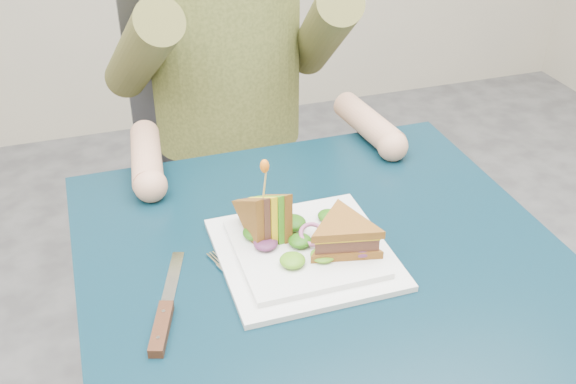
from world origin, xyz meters
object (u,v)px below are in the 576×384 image
object	(u,v)px
chair	(222,147)
sandwich_flat	(344,235)
knife	(164,319)
plate	(304,251)
fork	(244,284)
diner	(225,18)
table	(325,298)
sandwich_upright	(266,217)

from	to	relation	value
chair	sandwich_flat	bearing A→B (deg)	-88.17
chair	knife	size ratio (longest dim) A/B	4.30
plate	sandwich_flat	xyz separation A→B (m)	(0.05, -0.02, 0.04)
sandwich_flat	fork	size ratio (longest dim) A/B	0.87
diner	sandwich_flat	world-z (taller)	diner
table	sandwich_flat	bearing A→B (deg)	-18.07
plate	knife	distance (m)	0.24
sandwich_flat	fork	world-z (taller)	sandwich_flat
sandwich_flat	fork	bearing A→B (deg)	-174.89
table	sandwich_upright	bearing A→B (deg)	141.81
sandwich_upright	chair	bearing A→B (deg)	83.38
table	sandwich_flat	xyz separation A→B (m)	(0.02, -0.01, 0.12)
knife	fork	bearing A→B (deg)	17.43
diner	sandwich_flat	xyz separation A→B (m)	(0.02, -0.64, -0.14)
chair	plate	xyz separation A→B (m)	(-0.03, -0.73, 0.20)
chair	sandwich_upright	xyz separation A→B (m)	(-0.08, -0.68, 0.24)
chair	fork	distance (m)	0.80
chair	sandwich_upright	world-z (taller)	chair
sandwich_upright	table	bearing A→B (deg)	-38.19
fork	plate	bearing A→B (deg)	20.31
table	fork	bearing A→B (deg)	-170.80
chair	sandwich_upright	bearing A→B (deg)	-96.62
table	diner	size ratio (longest dim) A/B	1.01
plate	knife	world-z (taller)	plate
table	diner	bearing A→B (deg)	90.00
chair	knife	bearing A→B (deg)	-108.04
diner	plate	bearing A→B (deg)	-92.89
diner	knife	size ratio (longest dim) A/B	3.44
plate	sandwich_flat	size ratio (longest dim) A/B	1.73
plate	sandwich_upright	bearing A→B (deg)	136.86
diner	table	bearing A→B (deg)	-90.00
sandwich_upright	knife	bearing A→B (deg)	-145.99
knife	chair	bearing A→B (deg)	71.96
chair	knife	distance (m)	0.87
table	sandwich_flat	distance (m)	0.13
diner	plate	xyz separation A→B (m)	(-0.03, -0.61, -0.18)
sandwich_flat	sandwich_upright	distance (m)	0.12
sandwich_upright	fork	xyz separation A→B (m)	(-0.06, -0.08, -0.05)
sandwich_flat	sandwich_upright	xyz separation A→B (m)	(-0.10, 0.07, 0.01)
diner	fork	bearing A→B (deg)	-101.89
sandwich_flat	knife	distance (m)	0.29
sandwich_upright	knife	world-z (taller)	sandwich_upright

